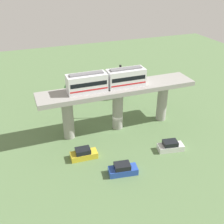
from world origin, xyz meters
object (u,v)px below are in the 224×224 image
(train, at_px, (107,80))
(signal_post, at_px, (120,90))
(tree_mid_lot, at_px, (117,84))
(parked_car_yellow, at_px, (84,154))
(parked_car_blue, at_px, (123,169))
(parked_car_white, at_px, (170,146))
(tree_near_viaduct, at_px, (71,88))

(train, xyz_separation_m, signal_post, (3.40, -3.81, -3.83))
(tree_mid_lot, bearing_deg, parked_car_yellow, 145.43)
(train, relative_size, parked_car_blue, 3.07)
(parked_car_yellow, xyz_separation_m, parked_car_white, (-2.93, -13.85, 0.00))
(parked_car_white, height_order, parked_car_blue, same)
(parked_car_yellow, relative_size, parked_car_blue, 0.97)
(parked_car_yellow, height_order, parked_car_white, same)
(parked_car_blue, bearing_deg, tree_near_viaduct, 11.83)
(tree_mid_lot, xyz_separation_m, signal_post, (-8.82, 2.91, 2.70))
(parked_car_white, xyz_separation_m, tree_mid_lot, (21.77, 0.87, 2.51))
(tree_near_viaduct, distance_m, tree_mid_lot, 10.38)
(parked_car_yellow, relative_size, signal_post, 0.39)
(train, height_order, parked_car_white, train)
(train, distance_m, tree_near_viaduct, 16.17)
(train, xyz_separation_m, parked_car_white, (-9.54, -7.58, -9.03))
(parked_car_yellow, bearing_deg, parked_car_blue, -139.01)
(train, distance_m, tree_mid_lot, 15.39)
(tree_near_viaduct, bearing_deg, tree_mid_lot, -101.23)
(parked_car_yellow, height_order, tree_near_viaduct, tree_near_viaduct)
(parked_car_white, bearing_deg, tree_mid_lot, 12.24)
(parked_car_yellow, height_order, signal_post, signal_post)
(train, bearing_deg, parked_car_yellow, 136.53)
(tree_near_viaduct, xyz_separation_m, signal_post, (-10.84, -7.27, 3.00))
(parked_car_white, bearing_deg, train, 48.42)
(parked_car_yellow, xyz_separation_m, tree_near_viaduct, (20.85, -2.81, 2.21))
(signal_post, bearing_deg, parked_car_white, -163.73)
(parked_car_white, relative_size, tree_mid_lot, 0.87)
(parked_car_white, xyz_separation_m, parked_car_blue, (-2.56, 9.48, 0.00))
(tree_near_viaduct, bearing_deg, parked_car_blue, -176.60)
(train, height_order, signal_post, train)
(tree_near_viaduct, distance_m, signal_post, 13.39)
(train, height_order, tree_near_viaduct, train)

